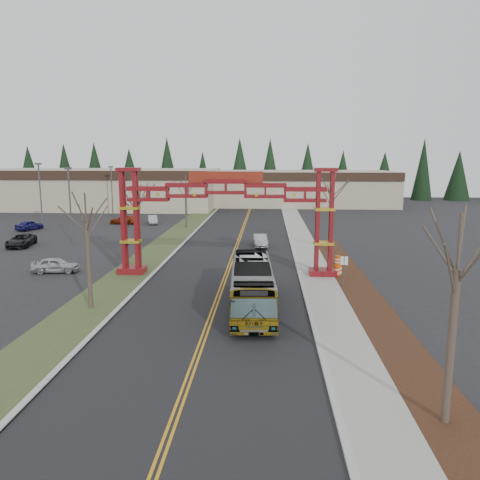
# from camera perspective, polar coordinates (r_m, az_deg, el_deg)

# --- Properties ---
(ground) EXTENTS (200.00, 200.00, 0.00)m
(ground) POSITION_cam_1_polar(r_m,az_deg,el_deg) (22.41, -5.91, -15.63)
(ground) COLOR black
(ground) RESTS_ON ground
(road) EXTENTS (12.00, 110.00, 0.02)m
(road) POSITION_cam_1_polar(r_m,az_deg,el_deg) (46.08, -0.91, -2.14)
(road) COLOR black
(road) RESTS_ON ground
(lane_line_left) EXTENTS (0.12, 100.00, 0.01)m
(lane_line_left) POSITION_cam_1_polar(r_m,az_deg,el_deg) (46.09, -1.06, -2.12)
(lane_line_left) COLOR #C48617
(lane_line_left) RESTS_ON road
(lane_line_right) EXTENTS (0.12, 100.00, 0.01)m
(lane_line_right) POSITION_cam_1_polar(r_m,az_deg,el_deg) (46.07, -0.76, -2.12)
(lane_line_right) COLOR #C48617
(lane_line_right) RESTS_ON road
(curb_right) EXTENTS (0.30, 110.00, 0.15)m
(curb_right) POSITION_cam_1_polar(r_m,az_deg,el_deg) (46.02, 6.75, -2.14)
(curb_right) COLOR #A8A9A4
(curb_right) RESTS_ON ground
(sidewalk_right) EXTENTS (2.60, 110.00, 0.14)m
(sidewalk_right) POSITION_cam_1_polar(r_m,az_deg,el_deg) (46.13, 8.55, -2.15)
(sidewalk_right) COLOR gray
(sidewalk_right) RESTS_ON ground
(landscape_strip) EXTENTS (2.60, 50.00, 0.12)m
(landscape_strip) POSITION_cam_1_polar(r_m,az_deg,el_deg) (32.15, 15.58, -7.79)
(landscape_strip) COLOR black
(landscape_strip) RESTS_ON ground
(grass_median) EXTENTS (4.00, 110.00, 0.08)m
(grass_median) POSITION_cam_1_polar(r_m,az_deg,el_deg) (47.35, -10.62, -1.95)
(grass_median) COLOR #344522
(grass_median) RESTS_ON ground
(curb_left) EXTENTS (0.30, 110.00, 0.15)m
(curb_left) POSITION_cam_1_polar(r_m,az_deg,el_deg) (46.93, -8.43, -1.94)
(curb_left) COLOR #A8A9A4
(curb_left) RESTS_ON ground
(gateway_arch) EXTENTS (18.20, 1.60, 8.90)m
(gateway_arch) POSITION_cam_1_polar(r_m,az_deg,el_deg) (38.26, -1.73, 4.43)
(gateway_arch) COLOR #5A0C0B
(gateway_arch) RESTS_ON ground
(retail_building_west) EXTENTS (46.00, 22.30, 7.50)m
(retail_building_west) POSITION_cam_1_polar(r_m,az_deg,el_deg) (97.95, -16.63, 6.08)
(retail_building_west) COLOR tan
(retail_building_west) RESTS_ON ground
(retail_building_east) EXTENTS (38.00, 20.30, 7.00)m
(retail_building_east) POSITION_cam_1_polar(r_m,az_deg,el_deg) (100.29, 7.22, 6.35)
(retail_building_east) COLOR tan
(retail_building_east) RESTS_ON ground
(conifer_treeline) EXTENTS (116.10, 5.60, 13.00)m
(conifer_treeline) POSITION_cam_1_polar(r_m,az_deg,el_deg) (112.02, 1.81, 8.32)
(conifer_treeline) COLOR black
(conifer_treeline) RESTS_ON ground
(transit_bus) EXTENTS (3.18, 11.24, 3.10)m
(transit_bus) POSITION_cam_1_polar(r_m,az_deg,el_deg) (30.27, 1.46, -5.59)
(transit_bus) COLOR #B0B4B9
(transit_bus) RESTS_ON ground
(silver_sedan) EXTENTS (1.83, 4.17, 1.33)m
(silver_sedan) POSITION_cam_1_polar(r_m,az_deg,el_deg) (51.72, 2.48, -0.07)
(silver_sedan) COLOR #A5A8AD
(silver_sedan) RESTS_ON ground
(parked_car_near_a) EXTENTS (4.06, 2.07, 1.32)m
(parked_car_near_a) POSITION_cam_1_polar(r_m,az_deg,el_deg) (42.96, -21.56, -2.85)
(parked_car_near_a) COLOR #B1B4B9
(parked_car_near_a) RESTS_ON ground
(parked_car_near_c) EXTENTS (3.23, 5.31, 1.38)m
(parked_car_near_c) POSITION_cam_1_polar(r_m,az_deg,el_deg) (57.15, -25.13, -0.03)
(parked_car_near_c) COLOR black
(parked_car_near_c) RESTS_ON ground
(parked_car_mid_a) EXTENTS (4.57, 2.35, 1.27)m
(parked_car_mid_a) POSITION_cam_1_polar(r_m,az_deg,el_deg) (71.61, -13.94, 2.41)
(parked_car_mid_a) COLOR maroon
(parked_car_mid_a) RESTS_ON ground
(parked_car_mid_b) EXTENTS (2.74, 4.25, 1.35)m
(parked_car_mid_b) POSITION_cam_1_polar(r_m,az_deg,el_deg) (69.66, -24.29, 1.65)
(parked_car_mid_b) COLOR navy
(parked_car_mid_b) RESTS_ON ground
(parked_car_far_a) EXTENTS (2.30, 4.00, 1.25)m
(parked_car_far_a) POSITION_cam_1_polar(r_m,az_deg,el_deg) (70.90, -10.59, 2.45)
(parked_car_far_a) COLOR #ABAFB2
(parked_car_far_a) RESTS_ON ground
(bare_tree_median_near) EXTENTS (2.96, 2.96, 7.53)m
(bare_tree_median_near) POSITION_cam_1_polar(r_m,az_deg,el_deg) (31.02, -18.22, 1.82)
(bare_tree_median_near) COLOR #382D26
(bare_tree_median_near) RESTS_ON ground
(bare_tree_median_mid) EXTENTS (3.16, 3.16, 7.86)m
(bare_tree_median_mid) POSITION_cam_1_polar(r_m,az_deg,el_deg) (42.21, -12.33, 4.39)
(bare_tree_median_mid) COLOR #382D26
(bare_tree_median_mid) RESTS_ON ground
(bare_tree_median_far) EXTENTS (3.08, 3.08, 7.24)m
(bare_tree_median_far) POSITION_cam_1_polar(r_m,az_deg,el_deg) (65.74, -6.63, 5.97)
(bare_tree_median_far) COLOR #382D26
(bare_tree_median_far) RESTS_ON ground
(bare_tree_right_near) EXTENTS (2.99, 2.99, 7.83)m
(bare_tree_right_near) POSITION_cam_1_polar(r_m,az_deg,el_deg) (17.90, 24.95, -3.40)
(bare_tree_right_near) COLOR #382D26
(bare_tree_right_near) RESTS_ON ground
(bare_tree_right_far) EXTENTS (3.40, 3.40, 8.01)m
(bare_tree_right_far) POSITION_cam_1_polar(r_m,az_deg,el_deg) (49.91, 11.03, 5.25)
(bare_tree_right_far) COLOR #382D26
(bare_tree_right_far) RESTS_ON ground
(light_pole_near) EXTENTS (0.75, 0.38, 8.65)m
(light_pole_near) POSITION_cam_1_polar(r_m,az_deg,el_deg) (56.57, -20.03, 4.63)
(light_pole_near) COLOR #3F3F44
(light_pole_near) RESTS_ON ground
(light_pole_mid) EXTENTS (0.78, 0.39, 9.02)m
(light_pole_mid) POSITION_cam_1_polar(r_m,az_deg,el_deg) (70.53, -23.18, 5.54)
(light_pole_mid) COLOR #3F3F44
(light_pole_mid) RESTS_ON ground
(light_pole_far) EXTENTS (0.72, 0.36, 8.34)m
(light_pole_far) POSITION_cam_1_polar(r_m,az_deg,el_deg) (81.78, -15.37, 6.21)
(light_pole_far) COLOR #3F3F44
(light_pole_far) RESTS_ON ground
(street_sign) EXTENTS (0.53, 0.22, 2.38)m
(street_sign) POSITION_cam_1_polar(r_m,az_deg,el_deg) (36.10, 12.57, -3.00)
(street_sign) COLOR #3F3F44
(street_sign) RESTS_ON ground
(barrel_south) EXTENTS (0.53, 0.53, 0.98)m
(barrel_south) POSITION_cam_1_polar(r_m,az_deg,el_deg) (39.39, 11.72, -3.72)
(barrel_south) COLOR #CE470B
(barrel_south) RESTS_ON ground
(barrel_mid) EXTENTS (0.57, 0.57, 1.05)m
(barrel_mid) POSITION_cam_1_polar(r_m,az_deg,el_deg) (39.65, 11.90, -3.58)
(barrel_mid) COLOR #CE470B
(barrel_mid) RESTS_ON ground
(barrel_north) EXTENTS (0.50, 0.50, 0.92)m
(barrel_north) POSITION_cam_1_polar(r_m,az_deg,el_deg) (43.51, 11.83, -2.47)
(barrel_north) COLOR #CE470B
(barrel_north) RESTS_ON ground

